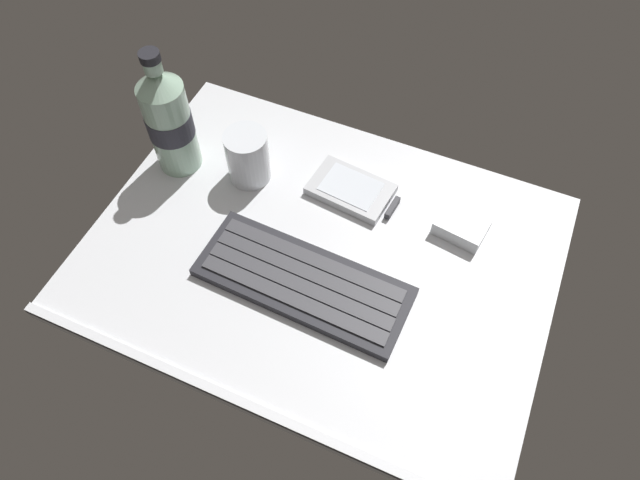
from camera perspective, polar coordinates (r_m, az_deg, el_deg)
The scene contains 6 objects.
ground_plane at distance 81.94cm, azimuth -0.06°, elevation -1.65°, with size 64.00×48.00×2.80cm.
keyboard at distance 77.94cm, azimuth -1.79°, elevation -4.05°, with size 29.43×12.18×1.70cm.
handheld_device at distance 86.67cm, azimuth 3.45°, elevation 4.86°, with size 13.36×8.89×1.50cm.
juice_cup at distance 87.05cm, azimuth -7.12°, elevation 8.01°, with size 6.40×6.40×8.50cm.
water_bottle at distance 87.31cm, azimuth -14.69°, elevation 11.39°, with size 6.73×6.73×20.80cm.
charger_block at distance 84.66cm, azimuth 13.81°, elevation 1.40°, with size 7.00×5.60×2.40cm, color silver.
Camera 1 is at (17.21, -39.50, 68.84)cm, focal length 32.46 mm.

